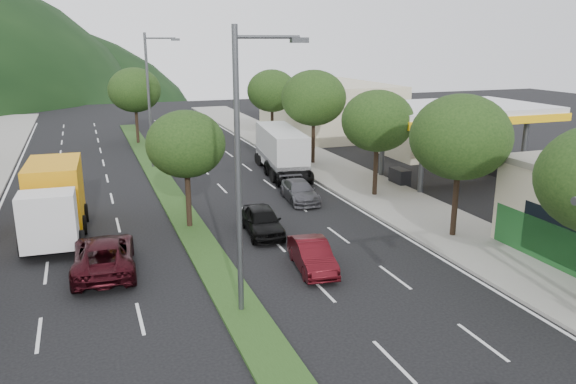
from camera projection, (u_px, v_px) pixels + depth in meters
name	position (u px, v px, depth m)	size (l,w,h in m)	color
sidewalk_right	(346.00, 177.00, 39.84)	(5.00, 90.00, 0.15)	gray
median	(162.00, 182.00, 38.39)	(1.60, 56.00, 0.12)	#213B15
gas_canopy	(454.00, 114.00, 38.09)	(12.20, 8.20, 5.25)	silver
bldg_right_far	(328.00, 108.00, 58.71)	(10.00, 16.00, 5.20)	beige
tree_r_b	(460.00, 137.00, 26.60)	(4.80, 4.80, 6.94)	black
tree_r_c	(378.00, 121.00, 33.92)	(4.40, 4.40, 6.48)	black
tree_r_d	(314.00, 98.00, 42.86)	(5.00, 5.00, 7.17)	black
tree_r_e	(272.00, 91.00, 51.98)	(4.60, 4.60, 6.71)	black
tree_med_near	(186.00, 144.00, 28.19)	(4.00, 4.00, 6.02)	black
tree_med_far	(134.00, 90.00, 51.57)	(4.80, 4.80, 6.94)	black
streetlight_near	(244.00, 160.00, 18.90)	(2.60, 0.25, 10.00)	#47494C
streetlight_mid	(151.00, 94.00, 41.53)	(2.60, 0.25, 10.00)	#47494C
suv_maroon	(104.00, 255.00, 23.64)	(2.48, 5.39, 1.50)	black
car_queue_a	(262.00, 221.00, 28.17)	(1.69, 4.19, 1.43)	black
car_queue_b	(299.00, 191.00, 34.04)	(1.72, 4.23, 1.23)	#48474C
car_queue_c	(312.00, 255.00, 23.87)	(1.36, 3.89, 1.28)	#420B10
car_queue_d	(289.00, 170.00, 38.91)	(2.52, 5.46, 1.52)	black
box_truck	(55.00, 203.00, 27.86)	(3.12, 7.34, 3.56)	silver
motorhome	(281.00, 149.00, 41.25)	(3.56, 8.59, 3.20)	#BCBCBC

